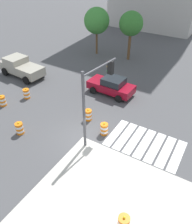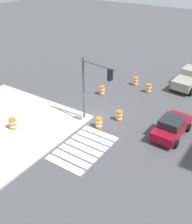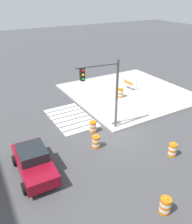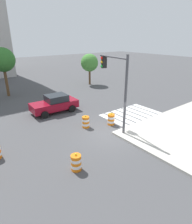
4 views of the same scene
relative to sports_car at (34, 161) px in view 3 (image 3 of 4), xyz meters
The scene contains 11 objects.
ground_plane 6.77m from the sports_car, 79.51° to the right, with size 120.00×120.00×0.00m, color #474749.
sidewalk_corner 14.55m from the sports_car, 60.19° to the right, with size 12.00×12.00×0.15m, color #BCB7AD.
crosswalk_stripes 7.15m from the sports_car, 42.64° to the right, with size 5.10×3.20×0.02m.
sports_car is the anchor object (origin of this frame).
traffic_barrel_near_corner 4.56m from the sports_car, 85.57° to the right, with size 0.56×0.56×1.02m.
traffic_barrel_crosswalk_end 7.76m from the sports_car, 142.73° to the right, with size 0.56×0.56×1.02m.
traffic_barrel_median_near 9.03m from the sports_car, 109.70° to the right, with size 0.56×0.56×1.02m.
traffic_barrel_median_far 5.84m from the sports_car, 67.14° to the right, with size 0.56×0.56×1.02m.
traffic_barrel_on_sidewalk 12.81m from the sports_car, 59.50° to the right, with size 0.56×0.56×1.02m.
construction_barricade 15.42m from the sports_car, 59.19° to the right, with size 1.30×0.87×1.00m.
traffic_light_pole 7.09m from the sports_car, 72.25° to the right, with size 0.61×3.27×5.50m.
Camera 3 is at (-12.82, 9.06, 9.93)m, focal length 37.94 mm.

